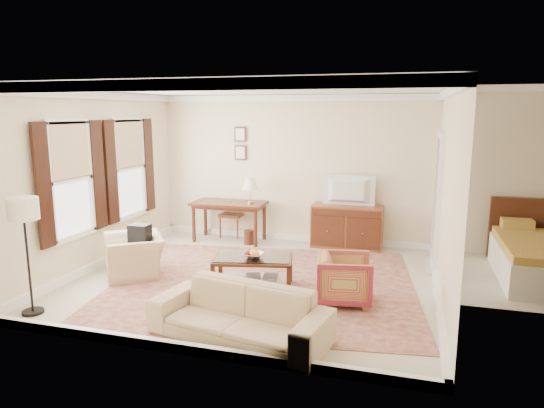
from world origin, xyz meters
The scene contains 20 objects.
room_shell centered at (0.00, 0.00, 2.47)m, with size 5.51×5.01×2.91m.
window_front centered at (-2.70, -0.70, 1.55)m, with size 0.12×1.56×1.80m, color #CCB284, non-canonical shape.
window_rear centered at (-2.70, 0.90, 1.55)m, with size 0.12×1.56×1.80m, color #CCB284, non-canonical shape.
doorway centered at (2.71, 1.50, 1.08)m, with size 0.10×1.12×2.25m, color white, non-canonical shape.
rug centered at (0.19, -0.18, 0.01)m, with size 4.49×3.85×0.01m, color maroon.
writing_desk centered at (-1.20, 2.04, 0.69)m, with size 1.46×0.73×0.80m.
desk_chair centered at (-1.28, 2.39, 0.53)m, with size 0.45×0.45×1.05m, color brown, non-canonical shape.
desk_lamp centered at (-0.75, 2.04, 1.05)m, with size 0.32×0.32×0.50m, color silver, non-canonical shape.
framed_prints centered at (-1.10, 2.47, 1.94)m, with size 0.25×0.04×0.68m, color #441F13, non-canonical shape.
sideboard centered at (1.14, 2.21, 0.41)m, with size 1.33×0.51×0.82m, color brown.
tv centered at (1.14, 2.19, 1.29)m, with size 0.94×0.54×0.12m, color black.
coffee_table centered at (0.10, -0.37, 0.37)m, with size 1.25×0.89×0.48m.
fruit_bowl centered at (0.13, -0.43, 0.54)m, with size 0.42×0.42×0.10m, color silver.
book_a centered at (0.01, -0.41, 0.19)m, with size 0.28×0.04×0.38m, color brown.
book_b centered at (0.25, -0.32, 0.18)m, with size 0.28×0.03×0.38m, color brown.
striped_armchair centered at (1.47, -0.55, 0.37)m, with size 0.72×0.67×0.74m, color maroon.
club_armchair centered at (-1.90, -0.33, 0.43)m, with size 0.98×0.64×0.86m, color tan.
backpack centered at (-1.82, -0.28, 0.67)m, with size 0.32×0.22×0.40m, color black.
sofa centered at (0.47, -1.96, 0.40)m, with size 2.06×0.60×0.81m, color tan.
floor_lamp centered at (-2.35, -2.04, 1.27)m, with size 0.38×0.38×1.52m.
Camera 1 is at (2.28, -6.85, 2.58)m, focal length 32.00 mm.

